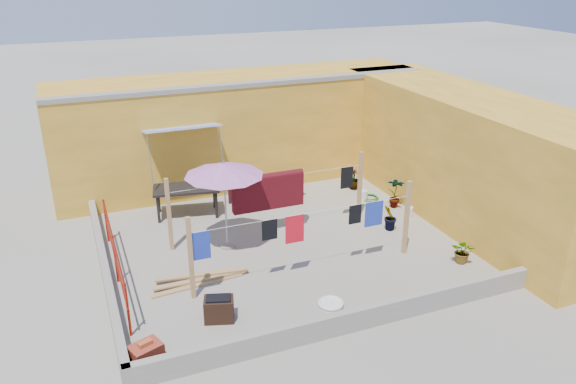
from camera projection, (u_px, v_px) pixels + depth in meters
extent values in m
plane|color=#9E998E|center=(283.00, 245.00, 13.48)|extent=(80.00, 80.00, 0.00)
cube|color=gold|center=(241.00, 128.00, 17.05)|extent=(11.00, 2.40, 3.20)
cube|color=gray|center=(251.00, 84.00, 15.56)|extent=(11.00, 0.35, 0.12)
cube|color=#2D51B2|center=(182.00, 128.00, 14.75)|extent=(2.00, 0.79, 0.22)
cylinder|color=gray|center=(150.00, 160.00, 14.35)|extent=(0.03, 0.30, 1.28)
cylinder|color=gray|center=(222.00, 151.00, 15.01)|extent=(0.03, 0.30, 1.28)
cube|color=gold|center=(467.00, 156.00, 14.66)|extent=(2.40, 9.00, 3.20)
cube|color=gray|center=(354.00, 320.00, 10.33)|extent=(8.30, 0.16, 0.44)
cube|color=gray|center=(105.00, 270.00, 11.97)|extent=(0.16, 7.30, 0.44)
cylinder|color=#A51D10|center=(128.00, 310.00, 10.05)|extent=(0.05, 0.05, 1.10)
cylinder|color=#A51D10|center=(115.00, 259.00, 11.76)|extent=(0.05, 0.05, 1.10)
cylinder|color=#A51D10|center=(106.00, 221.00, 13.47)|extent=(0.05, 0.05, 1.10)
cylinder|color=#A51D10|center=(113.00, 238.00, 11.56)|extent=(0.04, 4.20, 0.04)
cylinder|color=#A51D10|center=(115.00, 257.00, 11.74)|extent=(0.04, 4.20, 0.04)
cube|color=tan|center=(191.00, 259.00, 11.06)|extent=(0.09, 0.09, 1.80)
cube|color=tan|center=(407.00, 218.00, 12.80)|extent=(0.09, 0.09, 1.80)
cube|color=tan|center=(360.00, 185.00, 14.68)|extent=(0.09, 0.09, 1.80)
cube|color=tan|center=(169.00, 215.00, 12.95)|extent=(0.09, 0.09, 1.80)
cylinder|color=silver|center=(307.00, 213.00, 11.72)|extent=(5.00, 0.01, 0.01)
cylinder|color=silver|center=(270.00, 178.00, 13.60)|extent=(5.00, 0.01, 0.01)
cube|color=#440B11|center=(268.00, 192.00, 13.72)|extent=(1.81, 0.22, 0.84)
cube|color=black|center=(347.00, 177.00, 14.44)|extent=(0.34, 0.02, 0.58)
cube|color=maroon|center=(237.00, 193.00, 13.40)|extent=(0.42, 0.02, 0.51)
cube|color=#1F36AC|center=(200.00, 246.00, 11.04)|extent=(0.41, 0.02, 0.61)
cube|color=black|center=(270.00, 230.00, 11.52)|extent=(0.33, 0.02, 0.45)
cube|color=red|center=(295.00, 229.00, 11.75)|extent=(0.42, 0.02, 0.63)
cube|color=#1F36AC|center=(374.00, 214.00, 12.40)|extent=(0.44, 0.02, 0.59)
cube|color=black|center=(355.00, 214.00, 12.21)|extent=(0.30, 0.02, 0.45)
cylinder|color=gray|center=(227.00, 246.00, 13.38)|extent=(0.33, 0.33, 0.05)
cylinder|color=gray|center=(226.00, 207.00, 12.99)|extent=(0.04, 0.04, 2.09)
cone|color=#BD65AB|center=(224.00, 169.00, 12.63)|extent=(2.38, 2.38, 0.29)
cylinder|color=gray|center=(224.00, 162.00, 12.57)|extent=(0.04, 0.04, 0.09)
cube|color=black|center=(186.00, 188.00, 14.79)|extent=(1.84, 1.16, 0.06)
cube|color=black|center=(158.00, 210.00, 14.50)|extent=(0.06, 0.06, 0.75)
cube|color=black|center=(159.00, 199.00, 15.11)|extent=(0.06, 0.06, 0.75)
cube|color=black|center=(216.00, 205.00, 14.77)|extent=(0.06, 0.06, 0.75)
cube|color=black|center=(214.00, 195.00, 15.39)|extent=(0.06, 0.06, 0.75)
cube|color=#973622|center=(146.00, 354.00, 9.48)|extent=(0.62, 0.53, 0.38)
cube|color=#A54826|center=(145.00, 343.00, 9.39)|extent=(0.26, 0.19, 0.08)
cube|color=tan|center=(198.00, 285.00, 11.81)|extent=(1.99, 0.31, 0.04)
cube|color=tan|center=(200.00, 280.00, 11.92)|extent=(1.98, 0.14, 0.04)
cube|color=tan|center=(202.00, 274.00, 12.03)|extent=(1.98, 0.41, 0.04)
cube|color=black|center=(219.00, 309.00, 10.62)|extent=(0.64, 0.52, 0.46)
cube|color=black|center=(218.00, 298.00, 10.52)|extent=(0.53, 0.41, 0.04)
cylinder|color=silver|center=(331.00, 304.00, 11.12)|extent=(0.49, 0.49, 0.06)
torus|color=silver|center=(331.00, 303.00, 11.11)|extent=(0.52, 0.52, 0.05)
cylinder|color=silver|center=(409.00, 212.00, 14.87)|extent=(0.22, 0.22, 0.30)
cylinder|color=silver|center=(409.00, 206.00, 14.80)|extent=(0.06, 0.06, 0.05)
cylinder|color=silver|center=(364.00, 195.00, 15.97)|extent=(0.21, 0.21, 0.29)
cylinder|color=silver|center=(364.00, 190.00, 15.90)|extent=(0.06, 0.06, 0.05)
torus|color=#186F1C|center=(370.00, 198.00, 16.09)|extent=(0.52, 0.52, 0.04)
torus|color=#186F1C|center=(370.00, 197.00, 16.07)|extent=(0.44, 0.44, 0.04)
imported|color=#215C1A|center=(291.00, 185.00, 16.02)|extent=(0.84, 0.78, 0.76)
imported|color=#215C1A|center=(354.00, 178.00, 16.67)|extent=(0.41, 0.41, 0.66)
imported|color=#215C1A|center=(395.00, 192.00, 15.38)|extent=(0.56, 0.55, 0.89)
imported|color=#215C1A|center=(390.00, 217.00, 14.10)|extent=(0.49, 0.50, 0.71)
imported|color=#215C1A|center=(463.00, 251.00, 12.62)|extent=(0.66, 0.67, 0.56)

